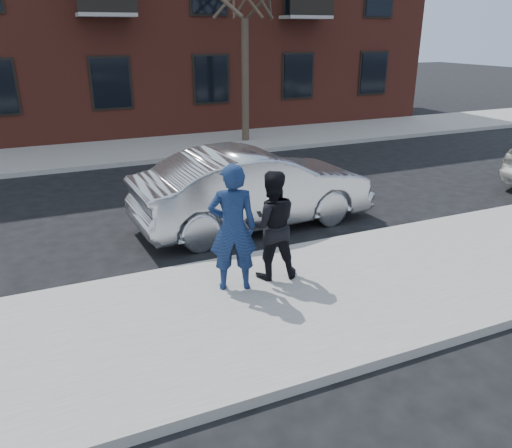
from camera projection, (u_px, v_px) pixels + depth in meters
name	position (u px, v px, depth m)	size (l,w,h in m)	color
ground	(252.00, 308.00, 7.59)	(100.00, 100.00, 0.00)	black
near_sidewalk	(258.00, 312.00, 7.35)	(50.00, 3.50, 0.15)	gray
near_curb	(217.00, 263.00, 8.88)	(50.00, 0.10, 0.15)	#999691
far_sidewalk	(122.00, 151.00, 17.16)	(50.00, 3.50, 0.15)	gray
far_curb	(132.00, 163.00, 15.62)	(50.00, 0.10, 0.15)	#999691
silver_sedan	(254.00, 188.00, 10.54)	(1.78, 5.10, 1.68)	#B7BABF
man_hoodie	(233.00, 228.00, 7.54)	(0.84, 0.68, 2.01)	navy
man_peacoat	(271.00, 225.00, 7.95)	(1.00, 0.86, 1.79)	black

